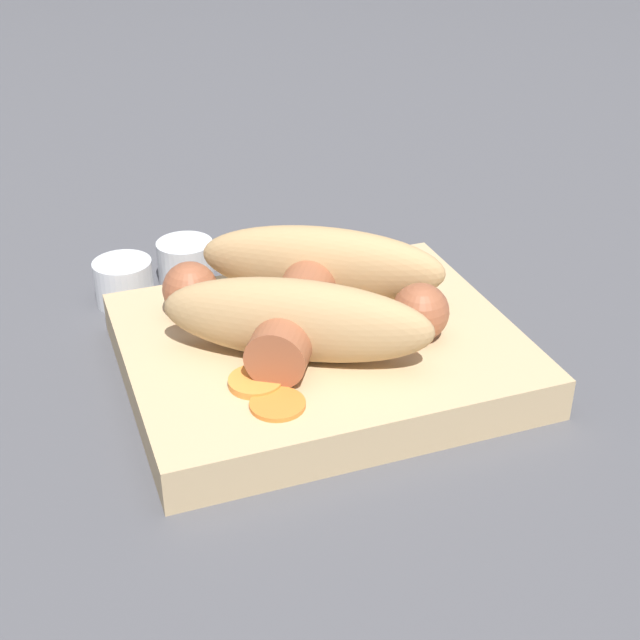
# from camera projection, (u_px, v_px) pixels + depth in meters

# --- Properties ---
(ground_plane) EXTENTS (3.00, 3.00, 0.00)m
(ground_plane) POSITION_uv_depth(u_px,v_px,m) (320.00, 371.00, 0.55)
(ground_plane) COLOR #4C4C51
(food_tray) EXTENTS (0.23, 0.19, 0.03)m
(food_tray) POSITION_uv_depth(u_px,v_px,m) (320.00, 353.00, 0.55)
(food_tray) COLOR tan
(food_tray) RESTS_ON ground_plane
(bread_roll) EXTENTS (0.19, 0.18, 0.05)m
(bread_roll) POSITION_uv_depth(u_px,v_px,m) (310.00, 290.00, 0.54)
(bread_roll) COLOR tan
(bread_roll) RESTS_ON food_tray
(sausage) EXTENTS (0.16, 0.14, 0.03)m
(sausage) POSITION_uv_depth(u_px,v_px,m) (303.00, 300.00, 0.54)
(sausage) COLOR #9E5638
(sausage) RESTS_ON food_tray
(pickled_veggies) EXTENTS (0.04, 0.06, 0.00)m
(pickled_veggies) POSITION_uv_depth(u_px,v_px,m) (264.00, 390.00, 0.48)
(pickled_veggies) COLOR orange
(pickled_veggies) RESTS_ON food_tray
(condiment_cup_near) EXTENTS (0.04, 0.04, 0.03)m
(condiment_cup_near) POSITION_uv_depth(u_px,v_px,m) (186.00, 264.00, 0.65)
(condiment_cup_near) COLOR silver
(condiment_cup_near) RESTS_ON ground_plane
(condiment_cup_far) EXTENTS (0.04, 0.04, 0.03)m
(condiment_cup_far) POSITION_uv_depth(u_px,v_px,m) (124.00, 284.00, 0.62)
(condiment_cup_far) COLOR silver
(condiment_cup_far) RESTS_ON ground_plane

